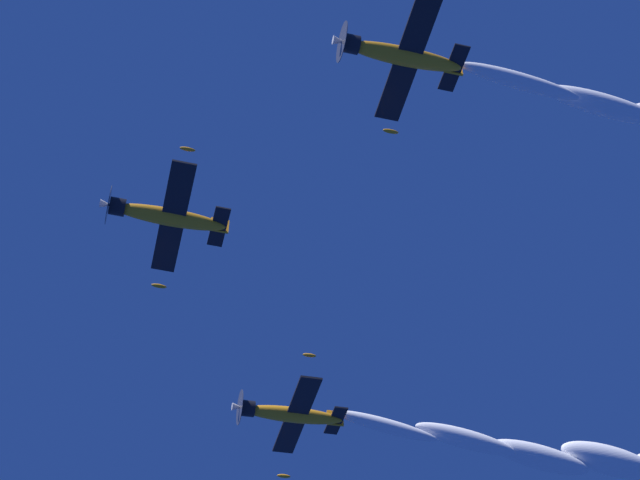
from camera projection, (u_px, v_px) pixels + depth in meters
airplane_lead at (165, 216)px, 63.76m from camera, size 8.79×8.04×3.18m
airplane_left_wingman at (400, 55)px, 59.93m from camera, size 8.77×8.04×3.30m
airplane_right_wingman at (289, 414)px, 71.26m from camera, size 8.68×8.02×3.56m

